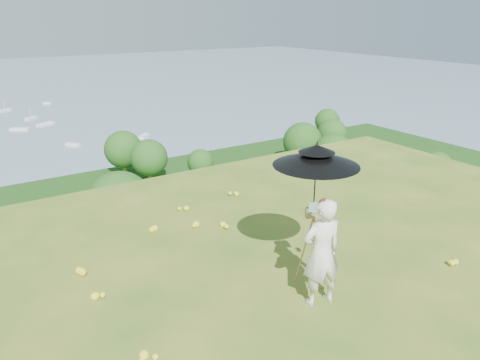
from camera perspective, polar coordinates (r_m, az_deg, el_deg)
ground at (r=8.59m, az=17.85°, el=-11.11°), size 14.00×14.00×0.00m
shoreline_tier at (r=89.29m, az=-25.65°, el=-9.19°), size 170.00×28.00×8.00m
slope_trees at (r=44.33m, az=-21.96°, el=-7.57°), size 110.00×50.00×6.00m
harbor_town at (r=86.55m, az=-26.29°, el=-5.39°), size 110.00×22.00×5.00m
wildflowers at (r=8.70m, az=16.62°, el=-10.12°), size 10.00×10.50×0.12m
painter at (r=7.21m, az=9.92°, el=-8.71°), size 0.70×0.52×1.75m
field_easel at (r=7.80m, az=8.81°, el=-7.49°), size 0.72×0.72×1.47m
sun_umbrella at (r=7.39m, az=9.15°, el=0.09°), size 1.67×1.67×1.22m
painter_cap at (r=6.86m, az=10.33°, el=-2.64°), size 0.24×0.27×0.10m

